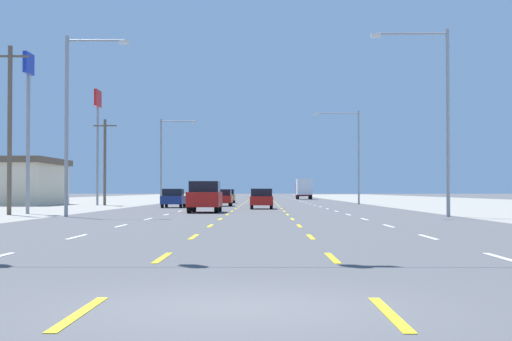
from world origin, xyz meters
TOP-DOWN VIEW (x-y plane):
  - ground_plane at (0.00, 66.00)m, footprint 572.00×572.00m
  - lane_markings at (0.00, 104.50)m, footprint 10.64×227.60m
  - signal_span_wire at (0.03, 8.70)m, footprint 27.51×0.53m
  - suv_inner_left_nearest at (-3.36, 41.53)m, footprint 1.98×4.90m
  - hatchback_center_turn_near at (0.22, 51.59)m, footprint 1.72×3.90m
  - hatchback_far_left_mid at (-6.98, 56.10)m, footprint 1.72×3.90m
  - sedan_inner_left_midfar at (-3.34, 62.46)m, footprint 1.80×4.50m
  - hatchback_inner_left_far at (-3.70, 80.95)m, footprint 1.72×3.90m
  - sedan_far_left_farther at (-7.01, 83.24)m, footprint 1.80×4.50m
  - box_truck_far_right_farthest at (6.91, 119.95)m, footprint 2.40×7.20m
  - pole_sign_left_row_1 at (-13.79, 38.63)m, footprint 0.24×1.67m
  - pole_sign_left_row_2 at (-15.46, 67.12)m, footprint 0.24×2.44m
  - streetlight_left_row_0 at (-9.84, 33.19)m, footprint 3.43×0.26m
  - streetlight_right_row_0 at (9.74, 33.19)m, footprint 4.17×0.26m
  - streetlight_left_row_1 at (-9.75, 73.03)m, footprint 3.82×0.26m
  - streetlight_right_row_1 at (9.64, 73.03)m, footprint 4.68×0.26m
  - utility_pole_left_row_0 at (-14.17, 36.31)m, footprint 2.20×0.26m
  - utility_pole_left_row_1 at (-14.63, 66.48)m, footprint 2.20×0.26m

SIDE VIEW (x-z plane):
  - ground_plane at x=0.00m, z-range 0.00..0.00m
  - lane_markings at x=0.00m, z-range 0.00..0.01m
  - sedan_inner_left_midfar at x=-3.34m, z-range 0.03..1.49m
  - sedan_far_left_farther at x=-7.01m, z-range 0.03..1.49m
  - hatchback_center_turn_near at x=0.22m, z-range 0.01..1.55m
  - hatchback_far_left_mid at x=-6.98m, z-range 0.01..1.55m
  - hatchback_inner_left_far at x=-3.70m, z-range 0.01..1.55m
  - suv_inner_left_nearest at x=-3.36m, z-range 0.04..2.02m
  - box_truck_far_right_farthest at x=6.91m, z-range 0.22..3.45m
  - utility_pole_left_row_1 at x=-14.63m, z-range 0.19..8.33m
  - utility_pole_left_row_0 at x=-14.17m, z-range 0.20..9.89m
  - streetlight_left_row_1 at x=-9.75m, z-range 0.72..9.49m
  - streetlight_left_row_0 at x=-9.84m, z-range 0.68..10.35m
  - streetlight_right_row_1 at x=9.64m, z-range 0.83..10.43m
  - signal_span_wire at x=0.03m, z-range 0.94..10.35m
  - streetlight_right_row_0 at x=9.74m, z-range 0.78..10.78m
  - pole_sign_left_row_1 at x=-13.79m, z-range 2.05..11.73m
  - pole_sign_left_row_2 at x=-15.46m, z-range 2.89..13.89m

